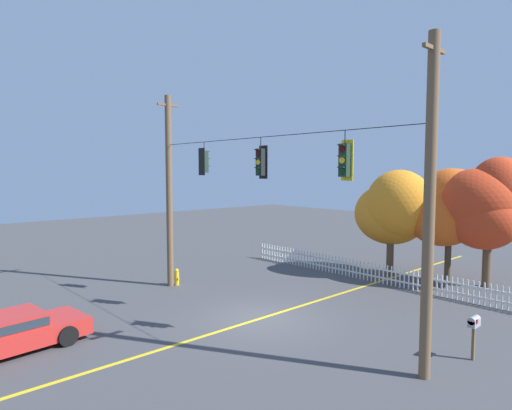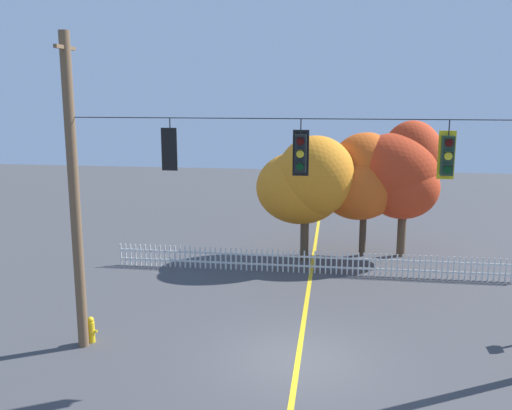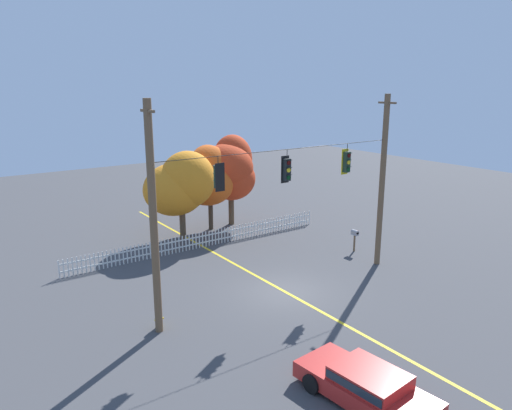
{
  "view_description": "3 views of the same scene",
  "coord_description": "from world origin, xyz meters",
  "px_view_note": "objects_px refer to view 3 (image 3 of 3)",
  "views": [
    {
      "loc": [
        11.77,
        -11.03,
        5.56
      ],
      "look_at": [
        -0.95,
        0.61,
        4.22
      ],
      "focal_mm": 30.69,
      "sensor_mm": 36.0,
      "label": 1
    },
    {
      "loc": [
        0.92,
        -14.91,
        7.48
      ],
      "look_at": [
        -1.23,
        0.18,
        4.42
      ],
      "focal_mm": 39.65,
      "sensor_mm": 36.0,
      "label": 2
    },
    {
      "loc": [
        -13.31,
        -16.46,
        9.62
      ],
      "look_at": [
        -1.02,
        0.96,
        4.21
      ],
      "focal_mm": 33.75,
      "sensor_mm": 36.0,
      "label": 3
    }
  ],
  "objects_px": {
    "traffic_signal_southbound_primary": "(347,162)",
    "traffic_signal_northbound_primary": "(218,177)",
    "roadside_mailbox": "(355,234)",
    "autumn_maple_near_fence": "(181,185)",
    "autumn_oak_far_east": "(229,169)",
    "parked_car": "(366,385)",
    "autumn_maple_mid": "(208,175)",
    "traffic_signal_northbound_secondary": "(287,170)",
    "fire_hydrant": "(159,318)"
  },
  "relations": [
    {
      "from": "parked_car",
      "to": "roadside_mailbox",
      "type": "height_order",
      "value": "roadside_mailbox"
    },
    {
      "from": "traffic_signal_northbound_primary",
      "to": "traffic_signal_southbound_primary",
      "type": "relative_size",
      "value": 0.92
    },
    {
      "from": "roadside_mailbox",
      "to": "traffic_signal_northbound_primary",
      "type": "bearing_deg",
      "value": -168.46
    },
    {
      "from": "autumn_maple_near_fence",
      "to": "traffic_signal_northbound_secondary",
      "type": "bearing_deg",
      "value": -88.26
    },
    {
      "from": "fire_hydrant",
      "to": "autumn_maple_mid",
      "type": "bearing_deg",
      "value": 51.5
    },
    {
      "from": "traffic_signal_northbound_secondary",
      "to": "traffic_signal_southbound_primary",
      "type": "distance_m",
      "value": 3.75
    },
    {
      "from": "traffic_signal_northbound_primary",
      "to": "parked_car",
      "type": "distance_m",
      "value": 9.48
    },
    {
      "from": "autumn_maple_mid",
      "to": "parked_car",
      "type": "bearing_deg",
      "value": -105.51
    },
    {
      "from": "traffic_signal_northbound_secondary",
      "to": "traffic_signal_southbound_primary",
      "type": "bearing_deg",
      "value": 0.0
    },
    {
      "from": "autumn_maple_near_fence",
      "to": "autumn_oak_far_east",
      "type": "bearing_deg",
      "value": 12.9
    },
    {
      "from": "parked_car",
      "to": "fire_hydrant",
      "type": "distance_m",
      "value": 8.73
    },
    {
      "from": "roadside_mailbox",
      "to": "parked_car",
      "type": "bearing_deg",
      "value": -134.96
    },
    {
      "from": "traffic_signal_southbound_primary",
      "to": "parked_car",
      "type": "relative_size",
      "value": 0.33
    },
    {
      "from": "autumn_maple_near_fence",
      "to": "traffic_signal_northbound_primary",
      "type": "bearing_deg",
      "value": -107.89
    },
    {
      "from": "traffic_signal_northbound_primary",
      "to": "parked_car",
      "type": "relative_size",
      "value": 0.31
    },
    {
      "from": "roadside_mailbox",
      "to": "autumn_maple_near_fence",
      "type": "bearing_deg",
      "value": 132.33
    },
    {
      "from": "traffic_signal_southbound_primary",
      "to": "autumn_maple_near_fence",
      "type": "distance_m",
      "value": 11.06
    },
    {
      "from": "traffic_signal_northbound_secondary",
      "to": "fire_hydrant",
      "type": "xyz_separation_m",
      "value": [
        -6.29,
        0.26,
        -5.49
      ]
    },
    {
      "from": "traffic_signal_northbound_primary",
      "to": "traffic_signal_southbound_primary",
      "type": "xyz_separation_m",
      "value": [
        7.29,
        0.02,
        -0.07
      ]
    },
    {
      "from": "traffic_signal_northbound_secondary",
      "to": "parked_car",
      "type": "xyz_separation_m",
      "value": [
        -3.03,
        -7.83,
        -5.28
      ]
    },
    {
      "from": "traffic_signal_southbound_primary",
      "to": "roadside_mailbox",
      "type": "bearing_deg",
      "value": 33.85
    },
    {
      "from": "autumn_maple_near_fence",
      "to": "fire_hydrant",
      "type": "distance_m",
      "value": 11.86
    },
    {
      "from": "autumn_maple_mid",
      "to": "autumn_oak_far_east",
      "type": "bearing_deg",
      "value": 2.87
    },
    {
      "from": "traffic_signal_northbound_primary",
      "to": "traffic_signal_southbound_primary",
      "type": "distance_m",
      "value": 7.29
    },
    {
      "from": "traffic_signal_southbound_primary",
      "to": "autumn_oak_far_east",
      "type": "relative_size",
      "value": 0.25
    },
    {
      "from": "traffic_signal_northbound_primary",
      "to": "autumn_maple_near_fence",
      "type": "relative_size",
      "value": 0.25
    },
    {
      "from": "autumn_maple_mid",
      "to": "fire_hydrant",
      "type": "relative_size",
      "value": 6.99
    },
    {
      "from": "parked_car",
      "to": "roadside_mailbox",
      "type": "distance_m",
      "value": 14.06
    },
    {
      "from": "autumn_oak_far_east",
      "to": "fire_hydrant",
      "type": "relative_size",
      "value": 7.65
    },
    {
      "from": "autumn_maple_mid",
      "to": "autumn_oak_far_east",
      "type": "xyz_separation_m",
      "value": [
        1.69,
        0.08,
        0.21
      ]
    },
    {
      "from": "traffic_signal_southbound_primary",
      "to": "fire_hydrant",
      "type": "height_order",
      "value": "traffic_signal_southbound_primary"
    },
    {
      "from": "traffic_signal_northbound_secondary",
      "to": "roadside_mailbox",
      "type": "relative_size",
      "value": 1.16
    },
    {
      "from": "autumn_maple_mid",
      "to": "autumn_oak_far_east",
      "type": "distance_m",
      "value": 1.71
    },
    {
      "from": "traffic_signal_northbound_primary",
      "to": "roadside_mailbox",
      "type": "xyz_separation_m",
      "value": [
        10.44,
        2.13,
        -4.89
      ]
    },
    {
      "from": "traffic_signal_southbound_primary",
      "to": "traffic_signal_northbound_primary",
      "type": "bearing_deg",
      "value": -179.85
    },
    {
      "from": "parked_car",
      "to": "fire_hydrant",
      "type": "bearing_deg",
      "value": 111.92
    },
    {
      "from": "traffic_signal_northbound_primary",
      "to": "autumn_maple_mid",
      "type": "bearing_deg",
      "value": 62.39
    },
    {
      "from": "autumn_maple_near_fence",
      "to": "autumn_oak_far_east",
      "type": "distance_m",
      "value": 4.28
    },
    {
      "from": "autumn_oak_far_east",
      "to": "parked_car",
      "type": "relative_size",
      "value": 1.35
    },
    {
      "from": "autumn_maple_near_fence",
      "to": "fire_hydrant",
      "type": "xyz_separation_m",
      "value": [
        -5.98,
        -9.75,
        -3.12
      ]
    },
    {
      "from": "autumn_oak_far_east",
      "to": "fire_hydrant",
      "type": "bearing_deg",
      "value": -133.46
    },
    {
      "from": "traffic_signal_northbound_primary",
      "to": "parked_car",
      "type": "bearing_deg",
      "value": -86.26
    },
    {
      "from": "traffic_signal_southbound_primary",
      "to": "autumn_maple_near_fence",
      "type": "height_order",
      "value": "traffic_signal_southbound_primary"
    },
    {
      "from": "traffic_signal_northbound_primary",
      "to": "traffic_signal_northbound_secondary",
      "type": "distance_m",
      "value": 3.54
    },
    {
      "from": "traffic_signal_northbound_primary",
      "to": "roadside_mailbox",
      "type": "height_order",
      "value": "traffic_signal_northbound_primary"
    },
    {
      "from": "autumn_maple_mid",
      "to": "roadside_mailbox",
      "type": "xyz_separation_m",
      "value": [
        4.74,
        -8.77,
        -2.65
      ]
    },
    {
      "from": "roadside_mailbox",
      "to": "traffic_signal_northbound_secondary",
      "type": "bearing_deg",
      "value": -162.97
    },
    {
      "from": "traffic_signal_northbound_primary",
      "to": "autumn_maple_near_fence",
      "type": "height_order",
      "value": "traffic_signal_northbound_primary"
    },
    {
      "from": "fire_hydrant",
      "to": "roadside_mailbox",
      "type": "height_order",
      "value": "roadside_mailbox"
    },
    {
      "from": "traffic_signal_northbound_primary",
      "to": "traffic_signal_northbound_secondary",
      "type": "height_order",
      "value": "same"
    }
  ]
}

